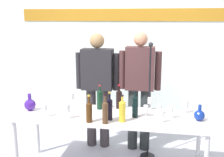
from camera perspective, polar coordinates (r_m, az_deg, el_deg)
name	(u,v)px	position (r m, az deg, el deg)	size (l,w,h in m)	color
back_wall	(126,40)	(4.67, 3.04, 7.91)	(5.14, 0.11, 3.00)	white
display_table	(110,119)	(3.33, -0.45, -8.46)	(2.30, 0.69, 0.74)	white
decanter_blue_left	(30,104)	(3.59, -16.70, -5.18)	(0.14, 0.14, 0.22)	#441F93
decanter_blue_right	(199,115)	(3.26, 17.72, -7.25)	(0.12, 0.12, 0.18)	navy
presenter_left	(98,83)	(3.93, -3.04, -0.96)	(0.63, 0.22, 1.67)	#373135
presenter_right	(140,85)	(3.84, 5.78, -1.29)	(0.58, 0.22, 1.69)	#282E30
wine_bottle_0	(89,111)	(3.05, -4.79, -6.75)	(0.07, 0.07, 0.31)	#45260D
wine_bottle_1	(105,111)	(3.00, -1.38, -6.87)	(0.07, 0.07, 0.33)	#4D311D
wine_bottle_2	(135,106)	(3.20, 4.84, -5.64)	(0.07, 0.07, 0.32)	black
wine_bottle_3	(122,110)	(3.06, 2.14, -6.61)	(0.07, 0.07, 0.31)	gold
wine_bottle_4	(110,108)	(3.10, -0.51, -6.20)	(0.06, 0.06, 0.33)	black
wine_bottle_5	(100,99)	(3.48, -2.57, -4.20)	(0.07, 0.07, 0.31)	black
wine_bottle_6	(119,98)	(3.50, 1.47, -4.14)	(0.07, 0.07, 0.31)	black
wine_glass_left_0	(45,107)	(3.30, -13.83, -5.86)	(0.06, 0.06, 0.16)	white
wine_glass_left_1	(71,96)	(3.67, -8.43, -3.70)	(0.07, 0.07, 0.16)	white
wine_glass_left_2	(67,109)	(3.19, -9.31, -6.20)	(0.07, 0.07, 0.17)	white
wine_glass_right_0	(162,114)	(3.09, 10.30, -7.31)	(0.06, 0.06, 0.14)	white
wine_glass_right_1	(150,101)	(3.48, 7.91, -4.67)	(0.06, 0.06, 0.16)	white
wine_glass_right_2	(159,107)	(3.35, 9.84, -5.81)	(0.06, 0.06, 0.13)	white
wine_glass_right_3	(186,104)	(3.45, 15.06, -5.20)	(0.07, 0.07, 0.16)	white
wine_glass_right_4	(171,109)	(3.22, 12.09, -6.20)	(0.07, 0.07, 0.16)	white
wine_glass_right_5	(146,109)	(3.24, 7.08, -6.28)	(0.06, 0.06, 0.14)	white
microphone_stand	(148,121)	(3.74, 7.60, -8.67)	(0.20, 0.20, 1.58)	black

